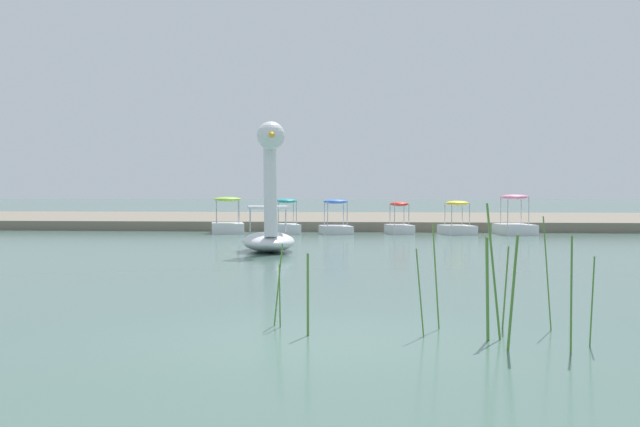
{
  "coord_description": "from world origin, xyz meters",
  "views": [
    {
      "loc": [
        0.87,
        -8.9,
        1.68
      ],
      "look_at": [
        -1.86,
        18.32,
        1.01
      ],
      "focal_mm": 43.82,
      "sensor_mm": 36.0,
      "label": 1
    }
  ],
  "objects_px": {
    "pedal_boat_pink": "(514,224)",
    "pedal_boat_lime": "(228,222)",
    "pedal_boat_blue": "(336,223)",
    "pedal_boat_yellow": "(457,224)",
    "pedal_boat_teal": "(286,223)",
    "pedal_boat_red": "(399,224)",
    "swan_boat": "(269,219)"
  },
  "relations": [
    {
      "from": "pedal_boat_teal",
      "to": "pedal_boat_yellow",
      "type": "bearing_deg",
      "value": 1.97
    },
    {
      "from": "pedal_boat_lime",
      "to": "pedal_boat_pink",
      "type": "bearing_deg",
      "value": 0.59
    },
    {
      "from": "pedal_boat_yellow",
      "to": "pedal_boat_pink",
      "type": "bearing_deg",
      "value": 1.64
    },
    {
      "from": "pedal_boat_blue",
      "to": "pedal_boat_lime",
      "type": "height_order",
      "value": "pedal_boat_lime"
    },
    {
      "from": "pedal_boat_teal",
      "to": "pedal_boat_pink",
      "type": "bearing_deg",
      "value": 1.89
    },
    {
      "from": "pedal_boat_pink",
      "to": "pedal_boat_lime",
      "type": "bearing_deg",
      "value": -179.41
    },
    {
      "from": "pedal_boat_teal",
      "to": "pedal_boat_blue",
      "type": "bearing_deg",
      "value": 6.01
    },
    {
      "from": "swan_boat",
      "to": "pedal_boat_yellow",
      "type": "relative_size",
      "value": 1.75
    },
    {
      "from": "pedal_boat_yellow",
      "to": "pedal_boat_red",
      "type": "bearing_deg",
      "value": 175.06
    },
    {
      "from": "pedal_boat_blue",
      "to": "swan_boat",
      "type": "bearing_deg",
      "value": -95.79
    },
    {
      "from": "swan_boat",
      "to": "pedal_boat_yellow",
      "type": "height_order",
      "value": "swan_boat"
    },
    {
      "from": "pedal_boat_yellow",
      "to": "pedal_boat_teal",
      "type": "height_order",
      "value": "pedal_boat_teal"
    },
    {
      "from": "pedal_boat_pink",
      "to": "pedal_boat_red",
      "type": "height_order",
      "value": "pedal_boat_pink"
    },
    {
      "from": "pedal_boat_pink",
      "to": "pedal_boat_teal",
      "type": "relative_size",
      "value": 1.12
    },
    {
      "from": "swan_boat",
      "to": "pedal_boat_yellow",
      "type": "xyz_separation_m",
      "value": [
        6.23,
        10.8,
        -0.53
      ]
    },
    {
      "from": "pedal_boat_yellow",
      "to": "pedal_boat_blue",
      "type": "relative_size",
      "value": 0.95
    },
    {
      "from": "pedal_boat_teal",
      "to": "swan_boat",
      "type": "bearing_deg",
      "value": -84.45
    },
    {
      "from": "pedal_boat_red",
      "to": "pedal_boat_blue",
      "type": "xyz_separation_m",
      "value": [
        -2.71,
        -0.24,
        0.05
      ]
    },
    {
      "from": "pedal_boat_yellow",
      "to": "pedal_boat_red",
      "type": "relative_size",
      "value": 1.04
    },
    {
      "from": "pedal_boat_pink",
      "to": "pedal_boat_lime",
      "type": "distance_m",
      "value": 12.23
    },
    {
      "from": "pedal_boat_red",
      "to": "pedal_boat_pink",
      "type": "bearing_deg",
      "value": -1.68
    },
    {
      "from": "swan_boat",
      "to": "pedal_boat_teal",
      "type": "bearing_deg",
      "value": 95.55
    },
    {
      "from": "pedal_boat_pink",
      "to": "pedal_boat_yellow",
      "type": "relative_size",
      "value": 1.19
    },
    {
      "from": "swan_boat",
      "to": "pedal_boat_yellow",
      "type": "bearing_deg",
      "value": 60.03
    },
    {
      "from": "pedal_boat_teal",
      "to": "pedal_boat_lime",
      "type": "relative_size",
      "value": 0.92
    },
    {
      "from": "swan_boat",
      "to": "pedal_boat_red",
      "type": "relative_size",
      "value": 1.82
    },
    {
      "from": "pedal_boat_yellow",
      "to": "pedal_boat_lime",
      "type": "xyz_separation_m",
      "value": [
        -9.84,
        -0.06,
        0.05
      ]
    },
    {
      "from": "swan_boat",
      "to": "pedal_boat_teal",
      "type": "relative_size",
      "value": 1.65
    },
    {
      "from": "pedal_boat_lime",
      "to": "pedal_boat_teal",
      "type": "bearing_deg",
      "value": -4.26
    },
    {
      "from": "swan_boat",
      "to": "pedal_boat_lime",
      "type": "distance_m",
      "value": 11.34
    },
    {
      "from": "pedal_boat_blue",
      "to": "pedal_boat_lime",
      "type": "xyz_separation_m",
      "value": [
        -4.7,
        -0.03,
        0.01
      ]
    },
    {
      "from": "swan_boat",
      "to": "pedal_boat_yellow",
      "type": "distance_m",
      "value": 12.48
    }
  ]
}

